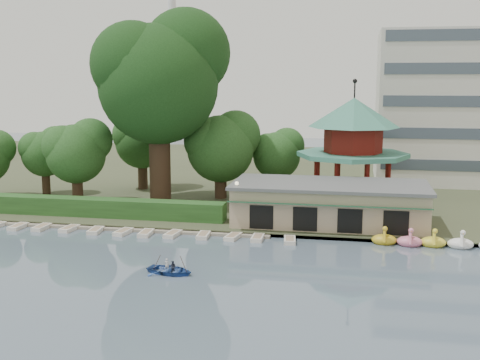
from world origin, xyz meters
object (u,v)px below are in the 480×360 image
(pavilion, at_px, (353,140))
(big_tree, at_px, (160,74))
(boathouse, at_px, (330,203))
(rowboat_with_passengers, at_px, (170,267))
(dock, at_px, (95,227))

(pavilion, relative_size, big_tree, 0.63)
(boathouse, relative_size, rowboat_with_passengers, 3.35)
(dock, bearing_deg, big_tree, 73.90)
(pavilion, distance_m, rowboat_with_passengers, 30.26)
(dock, bearing_deg, rowboat_with_passengers, -46.32)
(boathouse, height_order, pavilion, pavilion)
(rowboat_with_passengers, bearing_deg, boathouse, 56.73)
(dock, relative_size, pavilion, 2.52)
(dock, xyz_separation_m, pavilion, (24.00, 14.80, 7.36))
(big_tree, bearing_deg, pavilion, 10.31)
(pavilion, xyz_separation_m, big_tree, (-20.82, -3.79, 7.17))
(big_tree, distance_m, rowboat_with_passengers, 27.94)
(dock, height_order, rowboat_with_passengers, rowboat_with_passengers)
(pavilion, bearing_deg, rowboat_with_passengers, -115.80)
(big_tree, bearing_deg, rowboat_with_passengers, -70.60)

